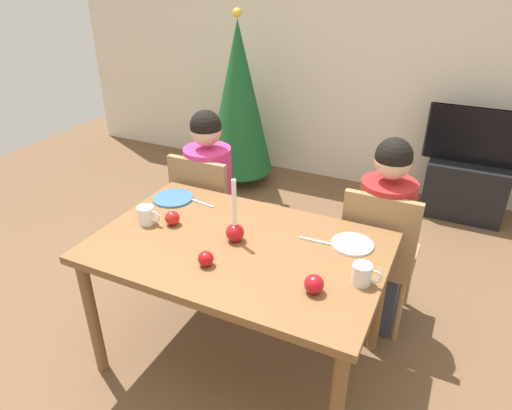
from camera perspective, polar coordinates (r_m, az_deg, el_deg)
The scene contains 20 objects.
ground_plane at distance 2.70m, azimuth -1.94°, elevation -18.42°, with size 7.68×7.68×0.00m, color brown.
back_wall at distance 4.37m, azimuth 14.50°, elevation 18.68°, with size 6.40×0.10×2.60m, color beige.
dining_table at distance 2.26m, azimuth -2.21°, elevation -6.72°, with size 1.40×0.90×0.75m.
chair_left at distance 3.03m, azimuth -6.06°, elevation -0.57°, with size 0.40×0.40×0.90m.
chair_right at distance 2.68m, azimuth 15.05°, elevation -5.54°, with size 0.40×0.40×0.90m.
person_left_child at distance 3.02m, azimuth -5.80°, elevation 0.65°, with size 0.30×0.30×1.17m.
person_right_child at distance 2.68m, azimuth 15.35°, elevation -4.17°, with size 0.30×0.30×1.17m.
tv_stand at distance 4.29m, azimuth 24.58°, elevation 1.87°, with size 0.64×0.40×0.48m, color black.
tv at distance 4.13m, azimuth 25.88°, elevation 7.72°, with size 0.79×0.05×0.46m.
christmas_tree at distance 4.32m, azimuth -2.17°, elevation 13.08°, with size 0.63×0.63×1.61m.
candle_centerpiece at distance 2.21m, azimuth -2.65°, elevation -2.97°, with size 0.09×0.09×0.33m.
plate_left at distance 2.66m, azimuth -10.31°, elevation 0.84°, with size 0.23×0.23×0.01m, color teal.
plate_right at distance 2.25m, azimuth 11.92°, elevation -4.80°, with size 0.20×0.20×0.01m, color white.
mug_left at distance 2.43m, azimuth -13.48°, elevation -1.23°, with size 0.13×0.09×0.09m.
mug_right at distance 1.99m, azimuth 13.15°, elevation -8.39°, with size 0.13×0.08×0.09m.
fork_left at distance 2.59m, azimuth -6.88°, elevation 0.27°, with size 0.18×0.01×0.01m, color silver.
fork_right at distance 2.25m, azimuth 7.62°, elevation -4.49°, with size 0.18×0.01×0.01m, color silver.
apple_near_candle at distance 2.39m, azimuth -10.39°, elevation -1.60°, with size 0.08×0.08×0.08m, color red.
apple_by_left_plate at distance 2.06m, azimuth -6.28°, elevation -6.67°, with size 0.07×0.07×0.07m, color red.
apple_by_right_mug at distance 1.91m, azimuth 7.25°, elevation -9.75°, with size 0.08×0.08×0.08m, color red.
Camera 1 is at (0.88, -1.63, 1.96)m, focal length 32.08 mm.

